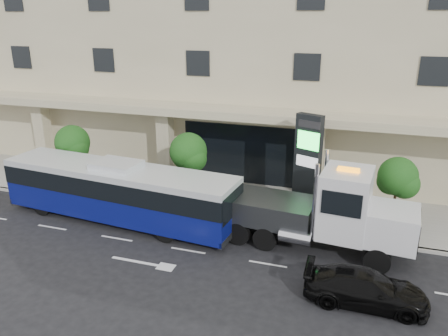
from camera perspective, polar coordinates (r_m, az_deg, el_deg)
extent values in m
plane|color=black|center=(23.09, -3.26, -8.94)|extent=(120.00, 120.00, 0.00)
cube|color=gray|center=(27.31, 0.53, -4.10)|extent=(120.00, 6.00, 0.15)
cube|color=gray|center=(24.72, -1.58, -6.72)|extent=(120.00, 0.30, 0.15)
cube|color=tan|center=(35.23, 5.99, 17.70)|extent=(60.00, 15.00, 20.00)
cube|color=tan|center=(27.39, 1.71, 7.24)|extent=(60.00, 2.80, 0.50)
cube|color=black|center=(29.25, 2.30, 1.84)|extent=(8.00, 0.12, 4.00)
cube|color=tan|center=(35.18, -22.55, 4.13)|extent=(0.90, 0.90, 4.90)
cube|color=tan|center=(29.78, -7.62, 2.91)|extent=(0.90, 0.90, 4.90)
cube|color=tan|center=(27.14, 11.83, 1.03)|extent=(0.90, 0.90, 4.90)
cylinder|color=#422B19|center=(30.02, -18.83, 0.05)|extent=(0.14, 0.14, 2.80)
sphere|color=#164313|center=(29.53, -19.19, 3.20)|extent=(2.20, 2.20, 2.20)
sphere|color=#164313|center=(29.26, -18.80, 2.45)|extent=(1.65, 1.65, 1.65)
sphere|color=#164313|center=(29.97, -19.34, 2.61)|extent=(1.54, 1.54, 1.54)
cylinder|color=#422B19|center=(26.15, -4.57, -1.59)|extent=(0.14, 0.14, 2.94)
sphere|color=#164313|center=(25.56, -4.68, 2.19)|extent=(2.20, 2.20, 2.20)
sphere|color=#164313|center=(25.36, -4.10, 1.27)|extent=(1.65, 1.65, 1.65)
sphere|color=#164313|center=(25.97, -5.10, 1.49)|extent=(1.54, 1.54, 1.54)
cylinder|color=#422B19|center=(24.47, 21.28, -4.69)|extent=(0.14, 0.14, 2.73)
sphere|color=#164313|center=(23.88, 21.76, -1.00)|extent=(2.00, 2.00, 2.00)
sphere|color=#164313|center=(23.82, 22.52, -1.95)|extent=(1.50, 1.50, 1.50)
sphere|color=#164313|center=(24.17, 20.92, -1.64)|extent=(1.40, 1.40, 1.40)
cylinder|color=black|center=(27.29, -22.62, -4.56)|extent=(1.16, 0.44, 1.13)
cylinder|color=black|center=(28.84, -19.31, -2.87)|extent=(1.16, 0.44, 1.13)
cylinder|color=black|center=(22.51, -7.60, -8.25)|extent=(1.16, 0.44, 1.13)
cylinder|color=black|center=(24.37, -4.76, -5.90)|extent=(1.16, 0.44, 1.13)
cube|color=#0B115D|center=(25.06, -13.47, -4.38)|extent=(13.82, 4.03, 1.36)
cube|color=black|center=(24.62, -13.68, -1.84)|extent=(13.82, 4.08, 1.02)
cube|color=silver|center=(24.38, -13.81, -0.34)|extent=(13.82, 4.03, 0.34)
cube|color=silver|center=(24.28, -13.87, 0.41)|extent=(2.65, 2.03, 0.34)
cube|color=#2D3033|center=(29.59, -24.03, -3.05)|extent=(0.39, 2.84, 0.34)
cube|color=#2D3033|center=(22.23, 1.03, -8.60)|extent=(0.39, 2.84, 0.34)
cube|color=#2D3033|center=(22.11, 11.63, -8.15)|extent=(9.29, 1.90, 0.43)
cube|color=silver|center=(21.38, 21.15, -7.04)|extent=(2.39, 2.68, 1.63)
cube|color=silver|center=(21.41, 24.06, -7.41)|extent=(0.27, 2.17, 1.30)
cube|color=silver|center=(21.18, 15.55, -4.38)|extent=(2.41, 2.90, 3.15)
cube|color=black|center=(20.91, 18.46, -3.54)|extent=(0.31, 2.39, 1.30)
cylinder|color=silver|center=(20.14, 11.75, -4.47)|extent=(0.21, 0.21, 3.69)
cylinder|color=silver|center=(22.33, 13.03, -2.17)|extent=(0.21, 0.21, 3.69)
cube|color=#2D3033|center=(22.25, 5.87, -5.32)|extent=(4.78, 3.00, 1.20)
cube|color=#2D3033|center=(23.34, -0.33, -5.75)|extent=(1.76, 0.46, 0.24)
cube|color=#2D3033|center=(23.77, -1.78, -6.44)|extent=(0.44, 1.97, 0.20)
cube|color=orange|center=(20.60, 15.95, -0.22)|extent=(1.01, 0.47, 0.15)
cylinder|color=black|center=(20.97, 19.35, -11.39)|extent=(1.22, 0.45, 1.20)
cylinder|color=black|center=(22.98, 19.83, -8.63)|extent=(1.22, 0.45, 1.20)
cylinder|color=black|center=(21.70, 5.40, -9.18)|extent=(1.22, 0.45, 1.20)
cylinder|color=black|center=(23.65, 7.12, -6.73)|extent=(1.22, 0.45, 1.20)
cylinder|color=black|center=(22.11, 1.88, -8.53)|extent=(1.22, 0.45, 1.20)
cylinder|color=black|center=(24.03, 3.87, -6.18)|extent=(1.22, 0.45, 1.20)
imported|color=black|center=(18.79, 18.01, -14.70)|extent=(4.86, 2.05, 1.40)
cube|color=black|center=(24.30, 10.80, 0.14)|extent=(1.54, 1.01, 5.86)
cube|color=#2AFC4E|center=(23.58, 10.95, 3.52)|extent=(1.20, 0.54, 0.98)
cube|color=silver|center=(23.92, 10.77, 0.82)|extent=(1.20, 0.54, 0.59)
cube|color=#262628|center=(23.37, 11.08, 5.60)|extent=(1.20, 0.54, 0.39)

